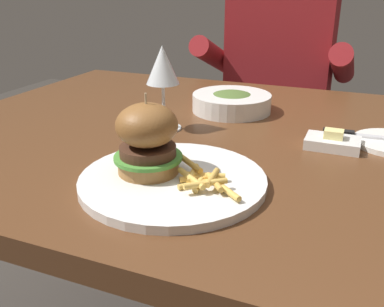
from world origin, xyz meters
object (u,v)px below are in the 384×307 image
object	(u,v)px
wine_glass	(163,69)
diner_person	(275,115)
main_plate	(173,180)
butter_dish	(333,142)
table_knife	(366,136)
soup_bowl	(232,102)
burger_sandwich	(147,139)

from	to	relation	value
wine_glass	diner_person	xyz separation A→B (m)	(0.09, 0.77, -0.31)
main_plate	butter_dish	distance (m)	0.33
main_plate	table_knife	bearing A→B (deg)	48.97
table_knife	butter_dish	distance (m)	0.08
wine_glass	table_knife	size ratio (longest dim) A/B	0.87
wine_glass	table_knife	xyz separation A→B (m)	(0.40, 0.08, -0.11)
soup_bowl	diner_person	world-z (taller)	diner_person
burger_sandwich	wine_glass	world-z (taller)	wine_glass
burger_sandwich	soup_bowl	distance (m)	0.42
main_plate	butter_dish	bearing A→B (deg)	49.91
butter_dish	soup_bowl	distance (m)	0.30
wine_glass	butter_dish	size ratio (longest dim) A/B	1.76
wine_glass	diner_person	distance (m)	0.83
table_knife	burger_sandwich	bearing A→B (deg)	-135.35
burger_sandwich	diner_person	bearing A→B (deg)	89.82
butter_dish	soup_bowl	xyz separation A→B (m)	(-0.25, 0.16, 0.01)
burger_sandwich	wine_glass	distance (m)	0.26
main_plate	burger_sandwich	xyz separation A→B (m)	(-0.04, 0.00, 0.06)
butter_dish	main_plate	bearing A→B (deg)	-130.09
table_knife	soup_bowl	xyz separation A→B (m)	(-0.31, 0.11, 0.01)
soup_bowl	diner_person	distance (m)	0.62
butter_dish	soup_bowl	world-z (taller)	soup_bowl
main_plate	burger_sandwich	world-z (taller)	burger_sandwich
diner_person	wine_glass	bearing A→B (deg)	-96.69
wine_glass	soup_bowl	world-z (taller)	wine_glass
burger_sandwich	butter_dish	xyz separation A→B (m)	(0.26, 0.25, -0.06)
burger_sandwich	table_knife	xyz separation A→B (m)	(0.32, 0.31, -0.06)
main_plate	diner_person	size ratio (longest dim) A/B	0.25
main_plate	table_knife	size ratio (longest dim) A/B	1.44
burger_sandwich	diner_person	xyz separation A→B (m)	(0.00, 1.00, -0.25)
main_plate	wine_glass	distance (m)	0.30
soup_bowl	diner_person	bearing A→B (deg)	90.37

